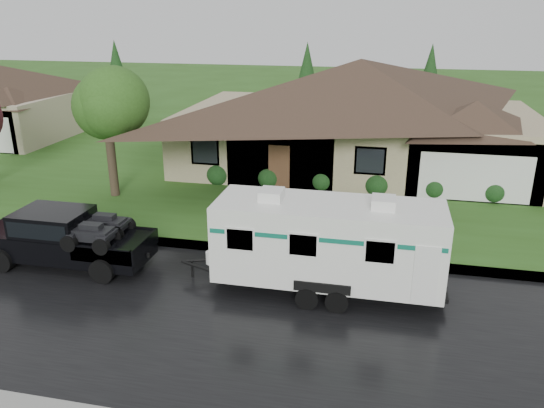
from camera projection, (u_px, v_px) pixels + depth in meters
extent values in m
plane|color=#2F581B|center=(260.00, 285.00, 16.51)|extent=(140.00, 140.00, 0.00)
cube|color=black|center=(243.00, 319.00, 14.67)|extent=(140.00, 8.00, 0.01)
cube|color=gray|center=(275.00, 252.00, 18.55)|extent=(140.00, 0.50, 0.15)
cube|color=#2F581B|center=(321.00, 159.00, 30.25)|extent=(140.00, 26.00, 0.15)
cube|color=tan|center=(357.00, 138.00, 28.39)|extent=(18.00, 10.00, 3.00)
pyramid|color=#34261C|center=(361.00, 59.00, 26.99)|extent=(19.44, 10.80, 2.60)
cube|color=tan|center=(470.00, 160.00, 24.61)|extent=(5.76, 4.00, 2.70)
cube|color=tan|center=(14.00, 125.00, 32.69)|extent=(3.20, 4.00, 2.52)
cylinder|color=#382B1E|center=(113.00, 169.00, 23.71)|extent=(0.40, 0.40, 2.49)
sphere|color=#386C23|center=(106.00, 108.00, 22.78)|extent=(3.44, 3.44, 3.44)
sphere|color=#143814|center=(219.00, 173.00, 25.68)|extent=(1.00, 1.00, 1.00)
sphere|color=#143814|center=(269.00, 176.00, 25.18)|extent=(1.00, 1.00, 1.00)
sphere|color=#143814|center=(322.00, 179.00, 24.67)|extent=(1.00, 1.00, 1.00)
sphere|color=#143814|center=(377.00, 183.00, 24.17)|extent=(1.00, 1.00, 1.00)
sphere|color=#143814|center=(434.00, 187.00, 23.66)|extent=(1.00, 1.00, 1.00)
sphere|color=#143814|center=(494.00, 190.00, 23.16)|extent=(1.00, 1.00, 1.00)
cube|color=black|center=(66.00, 244.00, 17.62)|extent=(5.67, 1.89, 0.81)
cube|color=black|center=(10.00, 232.00, 17.95)|extent=(1.51, 1.84, 0.33)
cube|color=black|center=(53.00, 223.00, 17.44)|extent=(2.27, 1.78, 0.85)
cube|color=black|center=(53.00, 221.00, 17.43)|extent=(2.08, 1.81, 0.52)
cube|color=black|center=(115.00, 243.00, 17.19)|extent=(2.08, 1.79, 0.06)
cylinder|color=black|center=(2.00, 260.00, 17.24)|extent=(0.79, 0.30, 0.79)
cylinder|color=black|center=(37.00, 238.00, 18.94)|extent=(0.79, 0.30, 0.79)
cylinder|color=black|center=(102.00, 271.00, 16.52)|extent=(0.79, 0.30, 0.79)
cylinder|color=black|center=(130.00, 247.00, 18.22)|extent=(0.79, 0.30, 0.79)
cube|color=white|center=(328.00, 241.00, 15.55)|extent=(6.61, 2.27, 2.31)
cube|color=black|center=(326.00, 280.00, 16.00)|extent=(6.99, 1.13, 0.13)
cube|color=#0E6650|center=(329.00, 225.00, 15.38)|extent=(6.48, 2.29, 0.13)
cube|color=white|center=(272.00, 195.00, 15.45)|extent=(0.66, 0.76, 0.30)
cube|color=white|center=(384.00, 203.00, 14.80)|extent=(0.66, 0.76, 0.30)
cylinder|color=black|center=(307.00, 298.00, 15.07)|extent=(0.66, 0.23, 0.66)
cylinder|color=black|center=(317.00, 264.00, 17.12)|extent=(0.66, 0.23, 0.66)
cylinder|color=black|center=(337.00, 302.00, 14.90)|extent=(0.66, 0.23, 0.66)
cylinder|color=black|center=(344.00, 267.00, 16.95)|extent=(0.66, 0.23, 0.66)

